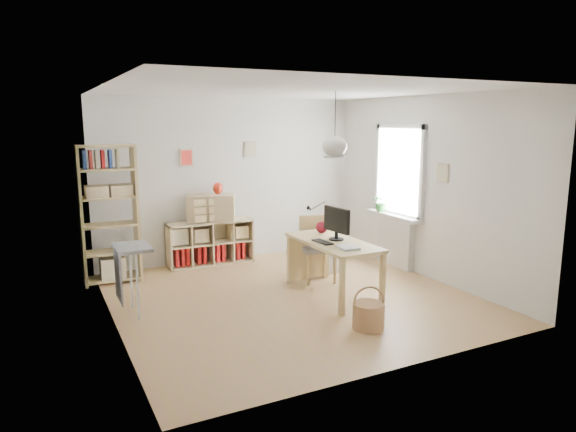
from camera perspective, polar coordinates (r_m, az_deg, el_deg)
name	(u,v)px	position (r m, az deg, el deg)	size (l,w,h in m)	color
ground	(291,297)	(6.96, 0.37, -9.01)	(4.50, 4.50, 0.00)	#A67A53
room_shell	(335,146)	(6.70, 5.22, 7.70)	(4.50, 4.50, 4.50)	silver
window_unit	(400,171)	(8.31, 12.31, 4.93)	(0.07, 1.16, 1.46)	white
radiator	(395,242)	(8.48, 11.82, -2.83)	(0.10, 0.80, 0.80)	silver
windowsill	(394,216)	(8.36, 11.66, 0.00)	(0.22, 1.20, 0.06)	silver
desk	(333,248)	(6.90, 5.03, -3.52)	(0.70, 1.50, 0.75)	tan
cube_shelf	(209,246)	(8.55, -8.82, -3.31)	(1.40, 0.38, 0.72)	#D6BA8D
tall_bookshelf	(108,209)	(7.80, -19.34, 0.79)	(0.80, 0.38, 2.00)	tan
side_table	(127,261)	(6.48, -17.44, -4.80)	(0.40, 0.55, 0.85)	gray
chair	(317,244)	(7.57, 3.24, -3.13)	(0.57, 0.57, 0.95)	gray
wicker_basket	(368,315)	(5.99, 8.93, -10.77)	(0.36, 0.36, 0.50)	#8E6440
storage_chest	(316,259)	(8.07, 3.11, -4.75)	(0.67, 0.74, 0.62)	silver
monitor	(337,222)	(6.88, 5.42, -0.65)	(0.20, 0.51, 0.44)	black
keyboard	(323,242)	(6.77, 3.86, -2.89)	(0.13, 0.35, 0.02)	black
task_lamp	(316,213)	(7.39, 3.14, 0.32)	(0.37, 0.14, 0.39)	black
yarn_ball	(322,227)	(7.33, 3.76, -1.25)	(0.17, 0.17, 0.17)	#500A12
paper_tray	(347,247)	(6.49, 6.62, -3.48)	(0.22, 0.28, 0.03)	silver
drawer_chest	(211,208)	(8.40, -8.54, 0.88)	(0.76, 0.35, 0.43)	#D6BA8D
red_vase	(218,188)	(8.39, -7.79, 3.06)	(0.16, 0.16, 0.20)	#A51E0D
potted_plant	(381,202)	(8.56, 10.31, 1.57)	(0.29, 0.25, 0.32)	#266225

